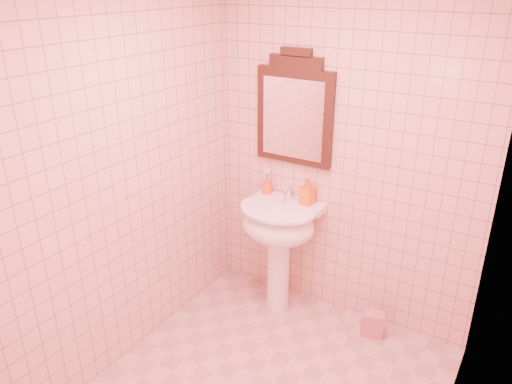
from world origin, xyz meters
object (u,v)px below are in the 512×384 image
Objects in this scene: pedestal_sink at (278,232)px; towel at (372,324)px; soap_dispenser at (308,191)px; toothbrush_cup at (267,187)px; mirror at (294,112)px.

pedestal_sink is 4.53× the size of towel.
toothbrush_cup is at bearing -171.92° from soap_dispenser.
pedestal_sink is at bearing -122.56° from soap_dispenser.
mirror reaches higher than towel.
pedestal_sink is 0.95m from towel.
towel is at bearing -11.57° from mirror.
towel is at bearing 3.33° from pedestal_sink.
soap_dispenser reaches higher than toothbrush_cup.
mirror is at bearing 168.43° from towel.
soap_dispenser is at bearing -2.05° from toothbrush_cup.
mirror reaches higher than toothbrush_cup.
toothbrush_cup is 0.91× the size of towel.
pedestal_sink is 0.37m from soap_dispenser.
pedestal_sink is 0.89m from mirror.
soap_dispenser is at bearing 169.26° from towel.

